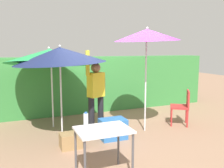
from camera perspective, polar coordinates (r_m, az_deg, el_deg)
ground_plane at (r=5.70m, az=1.17°, el=-11.42°), size 24.00×24.00×0.00m
hedge_row at (r=7.58m, az=-5.66°, el=-0.01°), size 8.00×0.70×1.67m
umbrella_rainbow at (r=5.62m, az=8.12°, el=11.21°), size 1.50×1.49×2.41m
umbrella_orange at (r=5.33m, az=-12.02°, el=6.56°), size 1.97×1.95×2.00m
umbrella_yellow at (r=6.03m, az=-14.23°, el=6.23°), size 2.11×2.11×2.08m
person_vendor at (r=5.63m, az=-3.77°, el=-1.82°), size 0.54×0.34×1.88m
chair_plastic at (r=6.42m, az=16.07°, el=-4.74°), size 0.61×0.61×0.89m
cooler_box at (r=5.33m, az=0.21°, el=-10.39°), size 0.55×0.39×0.43m
crate_cardboard at (r=4.95m, az=-9.61°, el=-12.85°), size 0.40×0.33×0.29m
folding_table at (r=3.71m, az=-2.03°, el=-11.72°), size 0.80×0.60×0.74m
bottle_water at (r=3.71m, az=-6.11°, el=-8.40°), size 0.07×0.07×0.24m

